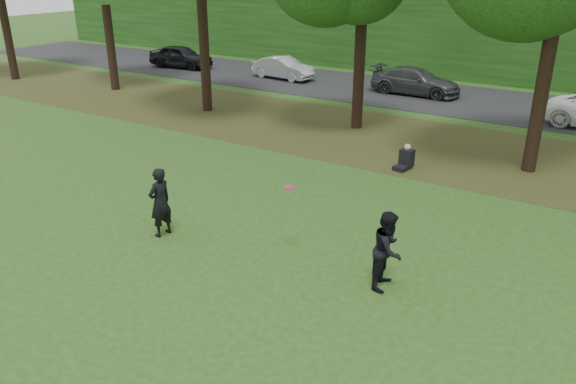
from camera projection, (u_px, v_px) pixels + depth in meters
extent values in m
plane|color=#264515|center=(178.00, 320.00, 10.76)|extent=(120.00, 120.00, 0.00)
cube|color=#432D18|center=(418.00, 145.00, 20.89)|extent=(60.00, 7.00, 0.01)
cube|color=black|center=(477.00, 102.00, 27.12)|extent=(70.00, 7.00, 0.02)
cube|color=#163E11|center=(513.00, 36.00, 30.84)|extent=(70.00, 3.00, 5.00)
imported|color=black|center=(160.00, 202.00, 13.76)|extent=(0.48, 0.68, 1.77)
imported|color=black|center=(388.00, 250.00, 11.59)|extent=(0.71, 0.88, 1.70)
imported|color=black|center=(181.00, 56.00, 35.40)|extent=(4.28, 2.15, 1.40)
imported|color=#B0B1B8|center=(283.00, 68.00, 32.12)|extent=(3.87, 1.67, 1.24)
imported|color=#383C3F|center=(416.00, 81.00, 28.42)|extent=(4.55, 1.88, 1.32)
cylinder|color=#FD1572|center=(289.00, 187.00, 12.54)|extent=(0.31, 0.31, 0.09)
cube|color=black|center=(402.00, 168.00, 18.38)|extent=(0.48, 0.61, 0.16)
cube|color=black|center=(407.00, 158.00, 18.47)|extent=(0.47, 0.40, 0.56)
sphere|color=tan|center=(408.00, 147.00, 18.33)|extent=(0.22, 0.22, 0.22)
cylinder|color=black|center=(7.00, 35.00, 31.36)|extent=(0.44, 0.44, 4.96)
cylinder|color=black|center=(111.00, 48.00, 28.96)|extent=(0.44, 0.44, 4.28)
cylinder|color=black|center=(205.00, 54.00, 24.71)|extent=(0.44, 0.44, 5.08)
cylinder|color=black|center=(359.00, 77.00, 22.29)|extent=(0.44, 0.44, 4.12)
cylinder|color=black|center=(540.00, 101.00, 17.48)|extent=(0.44, 0.44, 4.62)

